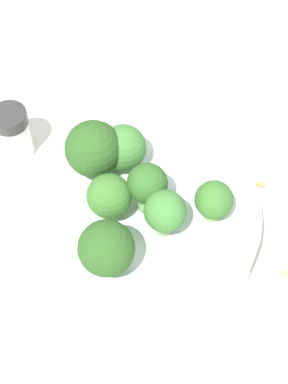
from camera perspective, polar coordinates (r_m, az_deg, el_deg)
name	(u,v)px	position (r m, az deg, el deg)	size (l,w,h in m)	color
ground_plane	(144,238)	(0.67, 0.00, -4.11)	(3.00, 3.00, 0.00)	silver
bowl	(144,225)	(0.64, 0.00, -2.93)	(0.23, 0.23, 0.05)	silver
broccoli_floret_0	(214,201)	(0.60, 6.22, -0.77)	(0.04, 0.04, 0.04)	#84AD66
broccoli_floret_1	(109,197)	(0.60, -3.11, -0.46)	(0.04, 0.04, 0.05)	#7A9E5B
broccoli_floret_2	(93,149)	(0.62, -4.52, 3.82)	(0.06, 0.06, 0.06)	#8EB770
broccoli_floret_3	(105,248)	(0.56, -3.47, -4.99)	(0.05, 0.05, 0.06)	#7A9E5B
broccoli_floret_4	(145,185)	(0.60, 0.09, 0.65)	(0.04, 0.04, 0.06)	#84AD66
broccoli_floret_5	(123,148)	(0.63, -1.88, 3.92)	(0.05, 0.05, 0.05)	#8EB770
broccoli_floret_6	(165,212)	(0.58, 1.88, -1.80)	(0.04, 0.04, 0.05)	#7A9E5B
pepper_shaker	(13,133)	(0.72, -11.57, 5.15)	(0.04, 0.04, 0.07)	silver
almond_crumb_0	(285,272)	(0.66, 12.40, -6.99)	(0.01, 0.00, 0.01)	tan
almond_crumb_1	(261,183)	(0.71, 10.35, 0.77)	(0.01, 0.01, 0.01)	#AD7F4C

